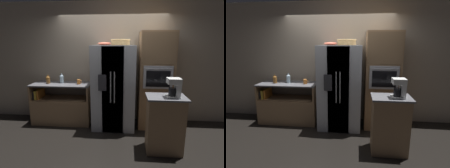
% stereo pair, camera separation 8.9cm
% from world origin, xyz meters
% --- Properties ---
extents(ground_plane, '(20.00, 20.00, 0.00)m').
position_xyz_m(ground_plane, '(0.00, 0.00, 0.00)').
color(ground_plane, black).
extents(wall_back, '(12.00, 0.06, 2.80)m').
position_xyz_m(wall_back, '(0.00, 0.47, 1.40)').
color(wall_back, tan).
rests_on(wall_back, ground_plane).
extents(counter_left, '(1.36, 0.59, 0.95)m').
position_xyz_m(counter_left, '(-1.17, 0.15, 0.34)').
color(counter_left, '#93704C').
rests_on(counter_left, ground_plane).
extents(refrigerator, '(0.91, 0.82, 1.82)m').
position_xyz_m(refrigerator, '(0.07, 0.05, 0.91)').
color(refrigerator, silver).
rests_on(refrigerator, ground_plane).
extents(wall_oven, '(0.71, 0.67, 2.11)m').
position_xyz_m(wall_oven, '(0.98, 0.14, 1.06)').
color(wall_oven, '#93704C').
rests_on(wall_oven, ground_plane).
extents(island_counter, '(0.65, 0.46, 1.00)m').
position_xyz_m(island_counter, '(1.02, -0.86, 0.50)').
color(island_counter, '#93704C').
rests_on(island_counter, ground_plane).
extents(wicker_basket, '(0.41, 0.41, 0.12)m').
position_xyz_m(wicker_basket, '(0.21, 0.08, 1.89)').
color(wicker_basket, tan).
rests_on(wicker_basket, refrigerator).
extents(fruit_bowl, '(0.29, 0.29, 0.07)m').
position_xyz_m(fruit_bowl, '(-0.15, 0.15, 1.85)').
color(fruit_bowl, '#DB664C').
rests_on(fruit_bowl, refrigerator).
extents(bottle_tall, '(0.09, 0.09, 0.20)m').
position_xyz_m(bottle_tall, '(-1.47, 0.12, 1.05)').
color(bottle_tall, brown).
rests_on(bottle_tall, counter_left).
extents(bottle_short, '(0.09, 0.09, 0.23)m').
position_xyz_m(bottle_short, '(-1.17, 0.21, 1.06)').
color(bottle_short, silver).
rests_on(bottle_short, counter_left).
extents(mug, '(0.12, 0.08, 0.11)m').
position_xyz_m(mug, '(-0.74, 0.12, 1.00)').
color(mug, orange).
rests_on(mug, counter_left).
extents(coffee_maker, '(0.21, 0.20, 0.32)m').
position_xyz_m(coffee_maker, '(1.13, -0.89, 1.17)').
color(coffee_maker, white).
rests_on(coffee_maker, island_counter).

